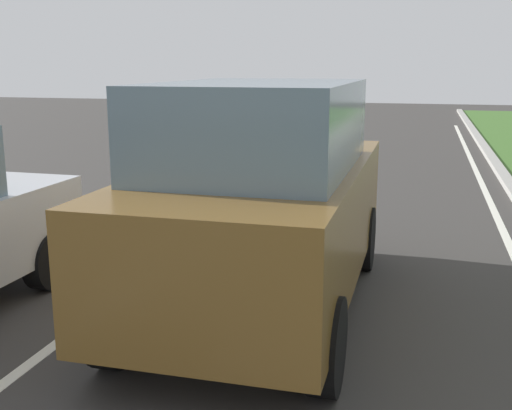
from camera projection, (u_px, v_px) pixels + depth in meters
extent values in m
plane|color=#383533|center=(281.00, 205.00, 11.07)|extent=(60.00, 60.00, 0.00)
cube|color=silver|center=(243.00, 203.00, 11.24)|extent=(0.12, 32.00, 0.01)
cube|color=silver|center=(497.00, 218.00, 10.16)|extent=(0.12, 32.00, 0.01)
cube|color=brown|center=(263.00, 220.00, 6.23)|extent=(1.92, 4.51, 1.10)
cube|color=slate|center=(260.00, 125.00, 5.88)|extent=(1.71, 2.71, 0.80)
cylinder|color=black|center=(226.00, 229.00, 8.01)|extent=(0.22, 0.76, 0.76)
cylinder|color=black|center=(364.00, 238.00, 7.58)|extent=(0.22, 0.76, 0.76)
cylinder|color=black|center=(114.00, 322.00, 5.13)|extent=(0.22, 0.76, 0.76)
cylinder|color=black|center=(327.00, 346.00, 4.69)|extent=(0.22, 0.76, 0.76)
cylinder|color=black|center=(47.00, 261.00, 6.91)|extent=(0.23, 0.64, 0.64)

